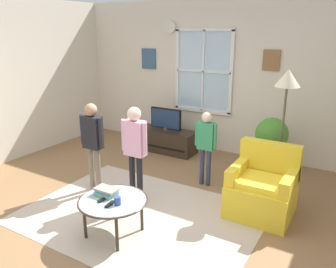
# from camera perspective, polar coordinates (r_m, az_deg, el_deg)

# --- Properties ---
(ground_plane) EXTENTS (6.54, 6.30, 0.02)m
(ground_plane) POSITION_cam_1_polar(r_m,az_deg,el_deg) (4.37, -6.40, -13.91)
(ground_plane) COLOR olive
(back_wall) EXTENTS (5.94, 0.17, 2.76)m
(back_wall) POSITION_cam_1_polar(r_m,az_deg,el_deg) (6.36, 9.22, 9.30)
(back_wall) COLOR beige
(back_wall) RESTS_ON ground_plane
(area_rug) EXTENTS (2.87, 2.09, 0.01)m
(area_rug) POSITION_cam_1_polar(r_m,az_deg,el_deg) (4.40, -4.64, -13.41)
(area_rug) COLOR #C6B29E
(area_rug) RESTS_ON ground_plane
(tv_stand) EXTENTS (1.15, 0.46, 0.42)m
(tv_stand) POSITION_cam_1_polar(r_m,az_deg,el_deg) (6.45, -0.34, -1.10)
(tv_stand) COLOR #2D2319
(tv_stand) RESTS_ON ground_plane
(television) EXTENTS (0.63, 0.08, 0.42)m
(television) POSITION_cam_1_polar(r_m,az_deg,el_deg) (6.33, -0.36, 2.59)
(television) COLOR #4C4C4C
(television) RESTS_ON tv_stand
(armchair) EXTENTS (0.76, 0.74, 0.87)m
(armchair) POSITION_cam_1_polar(r_m,az_deg,el_deg) (4.46, 15.59, -8.91)
(armchair) COLOR yellow
(armchair) RESTS_ON ground_plane
(coffee_table) EXTENTS (0.78, 0.78, 0.44)m
(coffee_table) POSITION_cam_1_polar(r_m,az_deg,el_deg) (3.89, -9.22, -11.19)
(coffee_table) COLOR #99B2B7
(coffee_table) RESTS_ON ground_plane
(book_stack) EXTENTS (0.26, 0.19, 0.09)m
(book_stack) POSITION_cam_1_polar(r_m,az_deg,el_deg) (3.97, -10.30, -9.51)
(book_stack) COLOR #65C138
(book_stack) RESTS_ON coffee_table
(cup) EXTENTS (0.07, 0.07, 0.09)m
(cup) POSITION_cam_1_polar(r_m,az_deg,el_deg) (3.75, -8.47, -11.03)
(cup) COLOR #334C8C
(cup) RESTS_ON coffee_table
(remote_near_books) EXTENTS (0.06, 0.14, 0.02)m
(remote_near_books) POSITION_cam_1_polar(r_m,az_deg,el_deg) (3.77, -9.75, -11.53)
(remote_near_books) COLOR black
(remote_near_books) RESTS_ON coffee_table
(remote_near_cup) EXTENTS (0.04, 0.14, 0.02)m
(remote_near_cup) POSITION_cam_1_polar(r_m,az_deg,el_deg) (3.88, -10.87, -10.72)
(remote_near_cup) COLOR black
(remote_near_cup) RESTS_ON coffee_table
(person_pink_shirt) EXTENTS (0.39, 0.18, 1.30)m
(person_pink_shirt) POSITION_cam_1_polar(r_m,az_deg,el_deg) (4.43, -5.58, -1.62)
(person_pink_shirt) COLOR black
(person_pink_shirt) RESTS_ON ground_plane
(person_black_shirt) EXTENTS (0.39, 0.18, 1.28)m
(person_black_shirt) POSITION_cam_1_polar(r_m,az_deg,el_deg) (4.81, -12.55, -0.56)
(person_black_shirt) COLOR #726656
(person_black_shirt) RESTS_ON ground_plane
(person_green_shirt) EXTENTS (0.34, 0.15, 1.12)m
(person_green_shirt) POSITION_cam_1_polar(r_m,az_deg,el_deg) (4.94, 6.42, -1.05)
(person_green_shirt) COLOR #333851
(person_green_shirt) RESTS_ON ground_plane
(potted_plant_by_window) EXTENTS (0.52, 0.52, 0.91)m
(potted_plant_by_window) POSITION_cam_1_polar(r_m,az_deg,el_deg) (5.64, 17.00, -0.34)
(potted_plant_by_window) COLOR #9E6B4C
(potted_plant_by_window) RESTS_ON ground_plane
(floor_lamp) EXTENTS (0.32, 0.32, 1.76)m
(floor_lamp) POSITION_cam_1_polar(r_m,az_deg,el_deg) (4.60, 19.26, 6.70)
(floor_lamp) COLOR black
(floor_lamp) RESTS_ON ground_plane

